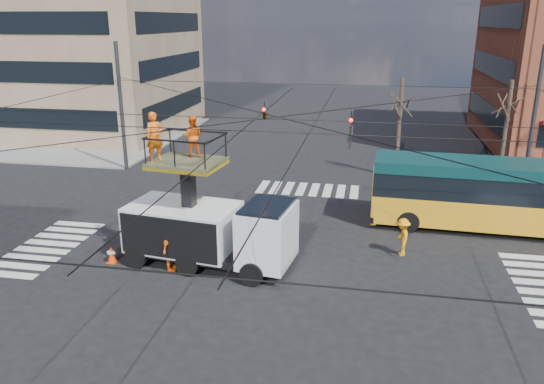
{
  "coord_description": "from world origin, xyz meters",
  "views": [
    {
      "loc": [
        3.24,
        -18.65,
        9.26
      ],
      "look_at": [
        -0.51,
        1.53,
        2.54
      ],
      "focal_mm": 35.0,
      "sensor_mm": 36.0,
      "label": 1
    }
  ],
  "objects": [
    {
      "name": "ground",
      "position": [
        0.0,
        0.0,
        0.0
      ],
      "size": [
        120.0,
        120.0,
        0.0
      ],
      "primitive_type": "plane",
      "color": "black",
      "rests_on": "ground"
    },
    {
      "name": "sidewalk_nw",
      "position": [
        -21.0,
        21.0,
        0.06
      ],
      "size": [
        18.0,
        18.0,
        0.12
      ],
      "primitive_type": "cube",
      "color": "slate",
      "rests_on": "ground"
    },
    {
      "name": "crosswalks",
      "position": [
        0.0,
        0.0,
        0.01
      ],
      "size": [
        22.4,
        22.4,
        0.02
      ],
      "primitive_type": null,
      "color": "silver",
      "rests_on": "ground"
    },
    {
      "name": "overhead_network",
      "position": [
        -0.07,
        0.4,
        4.29
      ],
      "size": [
        24.24,
        24.24,
        8.0
      ],
      "color": "#2D2D30",
      "rests_on": "ground"
    },
    {
      "name": "tree_a",
      "position": [
        5.0,
        13.5,
        4.63
      ],
      "size": [
        2.0,
        2.0,
        6.0
      ],
      "color": "#382B21",
      "rests_on": "ground"
    },
    {
      "name": "tree_b",
      "position": [
        11.0,
        13.5,
        4.63
      ],
      "size": [
        2.0,
        2.0,
        6.0
      ],
      "color": "#382B21",
      "rests_on": "ground"
    },
    {
      "name": "utility_truck",
      "position": [
        -2.67,
        -0.29,
        1.98
      ],
      "size": [
        7.25,
        3.39,
        6.02
      ],
      "rotation": [
        0.0,
        0.0,
        -0.13
      ],
      "color": "black",
      "rests_on": "ground"
    },
    {
      "name": "city_bus",
      "position": [
        9.17,
        5.54,
        1.72
      ],
      "size": [
        11.31,
        3.11,
        3.2
      ],
      "rotation": [
        0.0,
        0.0,
        -0.05
      ],
      "color": "orange",
      "rests_on": "ground"
    },
    {
      "name": "traffic_cone",
      "position": [
        -6.56,
        -0.89,
        0.34
      ],
      "size": [
        0.36,
        0.36,
        0.68
      ],
      "primitive_type": "cone",
      "color": "#F63B0A",
      "rests_on": "ground"
    },
    {
      "name": "worker_ground",
      "position": [
        -3.98,
        -1.13,
        0.95
      ],
      "size": [
        0.5,
        1.13,
        1.91
      ],
      "primitive_type": "imported",
      "rotation": [
        0.0,
        0.0,
        1.54
      ],
      "color": "orange",
      "rests_on": "ground"
    },
    {
      "name": "flagger",
      "position": [
        4.83,
        1.93,
        0.8
      ],
      "size": [
        0.7,
        1.09,
        1.59
      ],
      "primitive_type": "imported",
      "rotation": [
        0.0,
        0.0,
        -1.47
      ],
      "color": "orange",
      "rests_on": "ground"
    }
  ]
}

